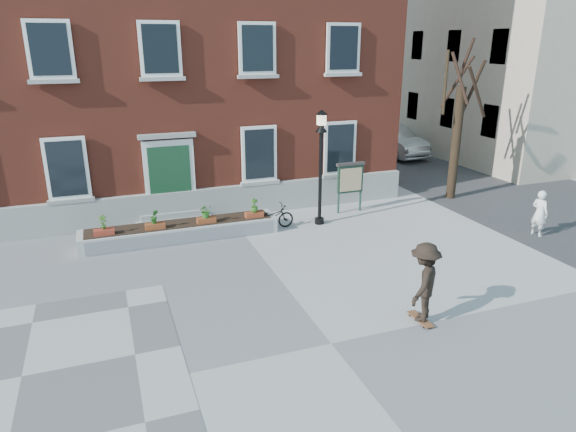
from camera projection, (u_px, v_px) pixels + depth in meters
name	position (u px, v px, depth m)	size (l,w,h in m)	color
ground	(331.00, 344.00, 10.81)	(100.00, 100.00, 0.00)	#99999B
checker_patch	(22.00, 377.00, 9.73)	(6.00, 6.00, 0.01)	#565659
bicycle	(271.00, 217.00, 17.24)	(0.56, 1.61, 0.84)	black
parked_car	(391.00, 140.00, 28.37)	(1.74, 4.98, 1.64)	#B6B9BB
bystander	(539.00, 213.00, 16.58)	(0.56, 0.36, 1.52)	white
brick_building	(144.00, 34.00, 20.52)	(18.40, 10.85, 12.60)	maroon
planter_assembly	(181.00, 230.00, 16.43)	(6.20, 1.12, 1.15)	beige
bare_tree	(457.00, 129.00, 19.95)	(1.83, 1.83, 6.16)	#2F2115
side_street	(464.00, 24.00, 31.97)	(15.20, 36.00, 14.50)	#3A3A3D
lamp_post	(321.00, 152.00, 17.08)	(0.40, 0.40, 3.93)	black
notice_board	(350.00, 179.00, 18.72)	(1.10, 0.16, 1.87)	#1A3526
skateboarder	(424.00, 282.00, 11.34)	(1.34, 1.28, 1.90)	brown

